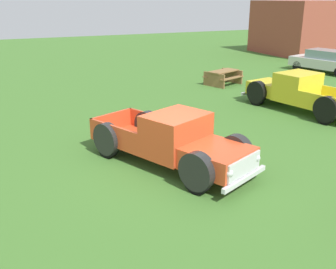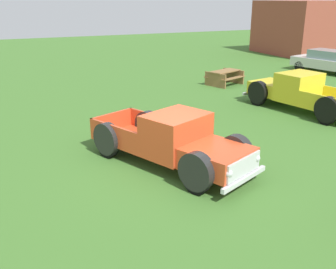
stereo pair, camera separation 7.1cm
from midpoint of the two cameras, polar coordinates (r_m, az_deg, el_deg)
ground_plane at (r=11.17m, az=0.25°, el=-4.85°), size 80.00×80.00×0.00m
pickup_truck_foreground at (r=10.93m, az=1.25°, el=-1.20°), size 5.40×3.65×1.56m
pickup_truck_behind_right at (r=17.71m, az=17.93°, el=5.94°), size 5.41×2.84×1.57m
sedan_distant_a at (r=27.18m, az=21.89°, el=9.91°), size 4.57×2.73×1.43m
picnic_table at (r=21.95m, az=7.93°, el=8.46°), size 2.01×2.20×0.78m
brick_pavilion at (r=36.02m, az=18.68°, el=14.54°), size 6.62×5.88×4.29m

